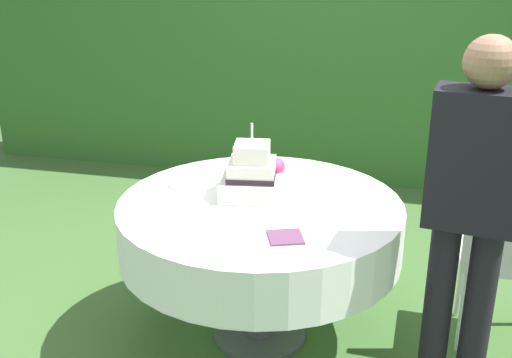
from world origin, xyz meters
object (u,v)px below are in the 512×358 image
Objects in this scene: serving_plate_near at (182,185)px; standing_person at (471,207)px; serving_plate_right at (277,174)px; napkin_stack at (285,237)px; serving_plate_left at (307,172)px; cake_table at (260,227)px; garden_chair at (505,250)px; wedding_cake at (253,175)px; serving_plate_far at (317,189)px.

standing_person reaches higher than serving_plate_near.
standing_person is (0.91, -0.65, 0.17)m from serving_plate_right.
napkin_stack is 0.09× the size of standing_person.
serving_plate_right is (-0.15, -0.07, 0.00)m from serving_plate_left.
serving_plate_left is at bearing 71.57° from cake_table.
serving_plate_right is at bearing 104.23° from napkin_stack.
standing_person is (-0.23, -0.45, 0.39)m from garden_chair.
serving_plate_right is at bearing 89.33° from cake_table.
wedding_cake reaches higher than serving_plate_near.
serving_plate_far is 0.14× the size of garden_chair.
serving_plate_far and serving_plate_left have the same top height.
serving_plate_right is at bearing 78.72° from wedding_cake.
serving_plate_far reaches higher than cake_table.
serving_plate_near is at bearing -149.47° from serving_plate_left.
wedding_cake is 0.41× the size of garden_chair.
serving_plate_left is 1.06m from standing_person.
serving_plate_far is 0.29m from serving_plate_right.
wedding_cake is 0.43m from serving_plate_left.
napkin_stack is at bearing -150.90° from garden_chair.
wedding_cake is 0.32m from serving_plate_right.
serving_plate_near is at bearing -171.11° from serving_plate_far.
standing_person is at bearing -15.95° from cake_table.
serving_plate_near is 0.95× the size of napkin_stack.
serving_plate_right is at bearing -155.78° from serving_plate_left.
serving_plate_far is at bearing 8.89° from serving_plate_near.
serving_plate_left is (0.21, 0.36, -0.09)m from wedding_cake.
serving_plate_far is 0.25m from serving_plate_left.
serving_plate_right is at bearing 32.49° from serving_plate_near.
serving_plate_left is at bearing 137.06° from standing_person.
standing_person reaches higher than serving_plate_right.
wedding_cake reaches higher than serving_plate_right.
serving_plate_right is 0.86× the size of napkin_stack.
serving_plate_far is 0.93m from garden_chair.
standing_person reaches higher than cake_table.
cake_table is 3.75× the size of wedding_cake.
standing_person reaches higher than garden_chair.
garden_chair is 0.64m from standing_person.
wedding_cake is 1.04m from standing_person.
serving_plate_left is at bearing 165.05° from garden_chair.
standing_person is (1.35, -0.37, 0.17)m from serving_plate_near.
cake_table is 1.53× the size of garden_chair.
garden_chair is (1.15, 0.18, -0.08)m from cake_table.
wedding_cake is 2.53× the size of napkin_stack.
serving_plate_far is 0.85m from standing_person.
serving_plate_left is 0.80m from napkin_stack.
serving_plate_near is 0.51m from serving_plate_right.
cake_table is 0.42m from napkin_stack.
serving_plate_left is (0.58, 0.34, 0.00)m from serving_plate_near.
napkin_stack is (0.62, -0.46, -0.00)m from serving_plate_near.
garden_chair is at bearing 9.14° from cake_table.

